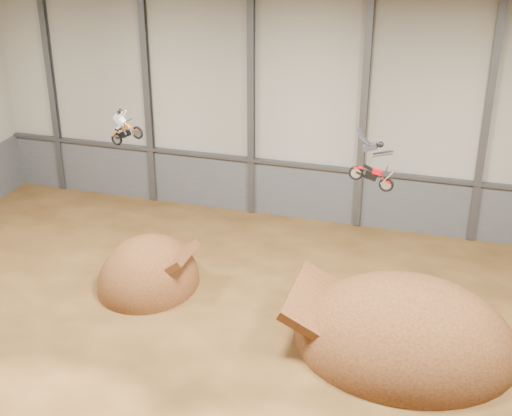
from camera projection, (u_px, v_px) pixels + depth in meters
The scene contains 14 objects.
floor at pixel (226, 358), 31.28m from camera, with size 40.00×40.00×0.00m, color #452B12.
back_wall at pixel (307, 109), 41.40m from camera, with size 40.00×0.10×14.00m, color #A09D8E.
ceiling at pixel (220, 37), 25.41m from camera, with size 40.00×40.00×0.00m, color black.
lower_band_back at pixel (304, 192), 43.51m from camera, with size 39.80×0.18×3.50m, color #4E5155.
steel_rail at pixel (304, 165), 42.63m from camera, with size 39.80×0.35×0.20m, color #47494F.
steel_column_0 at pixel (52, 88), 45.52m from camera, with size 0.40×0.36×13.90m, color #47494F.
steel_column_1 at pixel (148, 96), 43.80m from camera, with size 0.40×0.36×13.90m, color #47494F.
steel_column_2 at pixel (251, 105), 42.08m from camera, with size 0.40×0.36×13.90m, color #47494F.
steel_column_3 at pixel (364, 114), 40.36m from camera, with size 0.40×0.36×13.90m, color #47494F.
steel_column_4 at pixel (486, 125), 38.64m from camera, with size 0.40×0.36×13.90m, color #47494F.
takeoff_ramp at pixel (149, 284), 36.97m from camera, with size 5.14×5.93×5.14m, color #432310.
landing_ramp at pixel (404, 344), 32.19m from camera, with size 9.98×8.83×5.76m, color #432310.
fmx_rider_a at pixel (128, 124), 31.83m from camera, with size 1.87×0.71×1.69m, color #C05515, non-canonical shape.
fmx_rider_b at pixel (370, 160), 31.28m from camera, with size 2.78×0.79×2.38m, color #B10610, non-canonical shape.
Camera 1 is at (8.53, -24.20, 19.11)m, focal length 50.00 mm.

